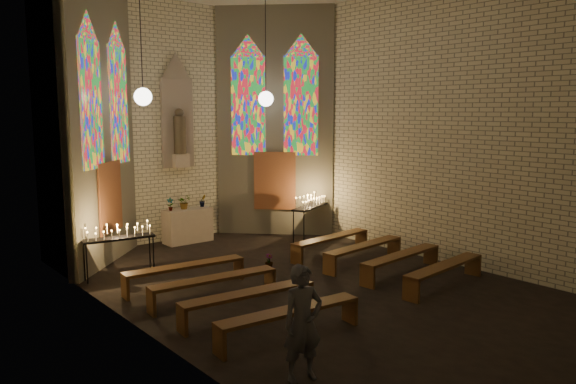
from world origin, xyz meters
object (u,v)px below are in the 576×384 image
at_px(votive_stand_left, 119,234).
at_px(votive_stand_right, 311,203).
at_px(altar, 188,225).
at_px(visitor, 303,323).
at_px(aisle_flower_pot, 269,261).

distance_m(votive_stand_left, votive_stand_right, 6.00).
height_order(altar, votive_stand_left, votive_stand_left).
xyz_separation_m(votive_stand_left, visitor, (0.01, -6.51, -0.17)).
bearing_deg(votive_stand_right, visitor, -156.26).
relative_size(votive_stand_left, votive_stand_right, 0.93).
bearing_deg(visitor, aisle_flower_pot, 70.35).
bearing_deg(votive_stand_right, altar, 121.24).
distance_m(aisle_flower_pot, visitor, 5.88).
bearing_deg(altar, votive_stand_left, -144.44).
relative_size(altar, votive_stand_left, 0.84).
xyz_separation_m(altar, votive_stand_left, (-3.00, -2.14, 0.52)).
relative_size(votive_stand_right, visitor, 1.05).
height_order(aisle_flower_pot, votive_stand_right, votive_stand_right).
height_order(votive_stand_right, visitor, visitor).
height_order(altar, votive_stand_right, votive_stand_right).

